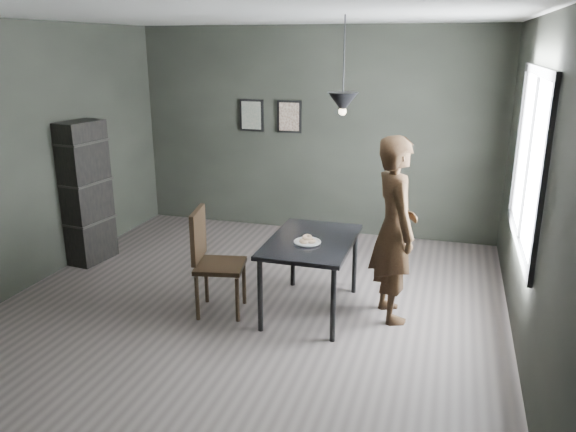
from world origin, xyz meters
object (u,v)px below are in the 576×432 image
(cafe_table, at_px, (311,247))
(shelf_unit, at_px, (86,193))
(white_plate, at_px, (307,243))
(wood_chair, at_px, (210,255))
(pendant_lamp, at_px, (343,102))
(woman, at_px, (395,229))

(cafe_table, relative_size, shelf_unit, 0.70)
(shelf_unit, bearing_deg, white_plate, -6.22)
(wood_chair, bearing_deg, pendant_lamp, 6.96)
(woman, height_order, pendant_lamp, pendant_lamp)
(wood_chair, distance_m, pendant_lamp, 1.92)
(cafe_table, height_order, pendant_lamp, pendant_lamp)
(shelf_unit, bearing_deg, wood_chair, -16.46)
(cafe_table, height_order, white_plate, white_plate)
(cafe_table, relative_size, wood_chair, 1.14)
(pendant_lamp, bearing_deg, shelf_unit, 171.64)
(wood_chair, relative_size, pendant_lamp, 1.21)
(shelf_unit, relative_size, pendant_lamp, 1.97)
(cafe_table, distance_m, woman, 0.81)
(white_plate, bearing_deg, cafe_table, 84.93)
(woman, distance_m, wood_chair, 1.78)
(white_plate, bearing_deg, woman, 16.28)
(white_plate, distance_m, wood_chair, 0.95)
(cafe_table, relative_size, woman, 0.68)
(cafe_table, xyz_separation_m, shelf_unit, (-2.92, 0.57, 0.18))
(white_plate, distance_m, pendant_lamp, 1.34)
(wood_chair, bearing_deg, cafe_table, 6.04)
(wood_chair, distance_m, shelf_unit, 2.18)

